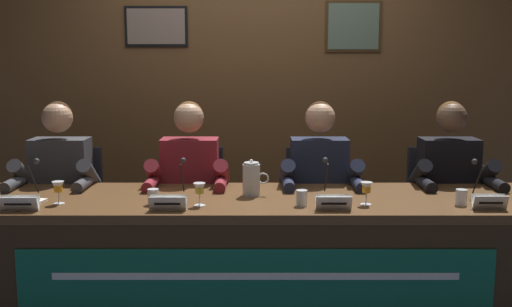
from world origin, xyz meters
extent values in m
cube|color=brown|center=(0.00, 1.50, 1.30)|extent=(4.81, 0.12, 2.60)
cube|color=black|center=(-0.77, 1.44, 1.75)|extent=(0.49, 0.02, 0.31)
cube|color=gray|center=(-0.77, 1.42, 1.75)|extent=(0.45, 0.01, 0.27)
cube|color=#4C3319|center=(0.77, 1.44, 1.75)|extent=(0.43, 0.02, 0.39)
cube|color=slate|center=(0.77, 1.42, 1.75)|extent=(0.39, 0.01, 0.35)
cube|color=brown|center=(0.00, 0.00, 0.71)|extent=(3.61, 0.80, 0.05)
cube|color=#342112|center=(0.00, -0.38, 0.34)|extent=(3.55, 0.04, 0.68)
cube|color=#14664C|center=(0.01, -0.40, 0.34)|extent=(2.43, 0.01, 0.43)
cube|color=white|center=(0.01, -0.41, 0.42)|extent=(2.06, 0.00, 0.04)
cylinder|color=black|center=(-1.24, 0.50, 0.01)|extent=(0.44, 0.44, 0.02)
cylinder|color=black|center=(-1.24, 0.50, 0.23)|extent=(0.05, 0.05, 0.42)
cube|color=#232328|center=(-1.24, 0.50, 0.46)|extent=(0.44, 0.44, 0.03)
cube|color=#232328|center=(-1.24, 0.70, 0.69)|extent=(0.40, 0.05, 0.44)
cylinder|color=black|center=(-1.34, 0.15, 0.24)|extent=(0.10, 0.10, 0.47)
cylinder|color=black|center=(-1.14, 0.15, 0.24)|extent=(0.10, 0.10, 0.47)
cylinder|color=black|center=(-1.34, 0.30, 0.52)|extent=(0.13, 0.34, 0.13)
cylinder|color=black|center=(-1.14, 0.30, 0.52)|extent=(0.13, 0.34, 0.13)
cube|color=#38383D|center=(-1.24, 0.47, 0.76)|extent=(0.36, 0.20, 0.48)
sphere|color=tan|center=(-1.24, 0.45, 1.14)|extent=(0.19, 0.19, 0.19)
sphere|color=#331E0F|center=(-1.24, 0.46, 1.15)|extent=(0.17, 0.17, 0.17)
cylinder|color=#38383D|center=(-1.45, 0.37, 0.78)|extent=(0.09, 0.30, 0.25)
cylinder|color=#38383D|center=(-1.03, 0.37, 0.78)|extent=(0.09, 0.30, 0.25)
cylinder|color=#38383D|center=(-1.45, 0.21, 0.76)|extent=(0.07, 0.24, 0.07)
cylinder|color=#38383D|center=(-1.03, 0.21, 0.76)|extent=(0.07, 0.24, 0.07)
cube|color=white|center=(-1.20, -0.33, 0.77)|extent=(0.20, 0.03, 0.08)
cube|color=white|center=(-1.20, -0.29, 0.77)|extent=(0.20, 0.03, 0.08)
cube|color=black|center=(-1.20, -0.33, 0.77)|extent=(0.14, 0.01, 0.01)
cylinder|color=white|center=(-1.05, -0.16, 0.73)|extent=(0.06, 0.06, 0.00)
cylinder|color=white|center=(-1.05, -0.16, 0.76)|extent=(0.01, 0.01, 0.05)
cone|color=white|center=(-1.05, -0.16, 0.82)|extent=(0.06, 0.06, 0.06)
cylinder|color=orange|center=(-1.05, -0.16, 0.82)|extent=(0.04, 0.04, 0.04)
cylinder|color=black|center=(-1.23, -0.09, 0.74)|extent=(0.06, 0.06, 0.02)
cylinder|color=black|center=(-1.23, -0.03, 0.84)|extent=(0.01, 0.13, 0.18)
sphere|color=#2D2D2D|center=(-1.23, 0.04, 0.93)|extent=(0.03, 0.03, 0.03)
cylinder|color=black|center=(-0.41, 0.50, 0.01)|extent=(0.44, 0.44, 0.02)
cylinder|color=black|center=(-0.41, 0.50, 0.23)|extent=(0.05, 0.05, 0.42)
cube|color=#232328|center=(-0.41, 0.50, 0.46)|extent=(0.44, 0.44, 0.03)
cube|color=#232328|center=(-0.41, 0.70, 0.69)|extent=(0.40, 0.05, 0.44)
cylinder|color=black|center=(-0.51, 0.15, 0.24)|extent=(0.10, 0.10, 0.47)
cylinder|color=black|center=(-0.31, 0.15, 0.24)|extent=(0.10, 0.10, 0.47)
cylinder|color=black|center=(-0.51, 0.30, 0.52)|extent=(0.13, 0.34, 0.13)
cylinder|color=black|center=(-0.31, 0.30, 0.52)|extent=(0.13, 0.34, 0.13)
cube|color=maroon|center=(-0.41, 0.47, 0.76)|extent=(0.36, 0.20, 0.48)
sphere|color=tan|center=(-0.41, 0.45, 1.14)|extent=(0.19, 0.19, 0.19)
sphere|color=#593819|center=(-0.41, 0.46, 1.15)|extent=(0.17, 0.17, 0.17)
cylinder|color=maroon|center=(-0.62, 0.37, 0.78)|extent=(0.09, 0.30, 0.25)
cylinder|color=maroon|center=(-0.20, 0.37, 0.78)|extent=(0.09, 0.30, 0.25)
cylinder|color=maroon|center=(-0.62, 0.21, 0.76)|extent=(0.07, 0.24, 0.07)
cylinder|color=maroon|center=(-0.20, 0.21, 0.76)|extent=(0.07, 0.24, 0.07)
cube|color=white|center=(-0.44, -0.32, 0.77)|extent=(0.19, 0.03, 0.08)
cube|color=white|center=(-0.44, -0.28, 0.77)|extent=(0.19, 0.03, 0.08)
cube|color=black|center=(-0.44, -0.32, 0.77)|extent=(0.13, 0.01, 0.01)
cylinder|color=white|center=(-0.29, -0.20, 0.73)|extent=(0.06, 0.06, 0.00)
cylinder|color=white|center=(-0.29, -0.20, 0.76)|extent=(0.01, 0.01, 0.05)
cone|color=white|center=(-0.29, -0.20, 0.82)|extent=(0.06, 0.06, 0.06)
cylinder|color=yellow|center=(-0.29, -0.20, 0.82)|extent=(0.04, 0.04, 0.04)
cylinder|color=silver|center=(-0.54, -0.17, 0.77)|extent=(0.06, 0.06, 0.08)
cylinder|color=silver|center=(-0.54, -0.17, 0.76)|extent=(0.05, 0.05, 0.05)
cylinder|color=black|center=(-0.41, -0.06, 0.74)|extent=(0.06, 0.06, 0.02)
cylinder|color=black|center=(-0.41, 0.00, 0.84)|extent=(0.01, 0.13, 0.18)
sphere|color=#2D2D2D|center=(-0.41, 0.06, 0.93)|extent=(0.03, 0.03, 0.03)
cylinder|color=black|center=(0.41, 0.50, 0.01)|extent=(0.44, 0.44, 0.02)
cylinder|color=black|center=(0.41, 0.50, 0.23)|extent=(0.05, 0.05, 0.42)
cube|color=#232328|center=(0.41, 0.50, 0.46)|extent=(0.44, 0.44, 0.03)
cube|color=#232328|center=(0.41, 0.70, 0.69)|extent=(0.40, 0.05, 0.44)
cylinder|color=black|center=(0.31, 0.15, 0.24)|extent=(0.10, 0.10, 0.47)
cylinder|color=black|center=(0.51, 0.15, 0.24)|extent=(0.10, 0.10, 0.47)
cylinder|color=black|center=(0.31, 0.30, 0.52)|extent=(0.13, 0.34, 0.13)
cylinder|color=black|center=(0.51, 0.30, 0.52)|extent=(0.13, 0.34, 0.13)
cube|color=#1E2338|center=(0.41, 0.47, 0.76)|extent=(0.36, 0.20, 0.48)
sphere|color=tan|center=(0.41, 0.45, 1.14)|extent=(0.19, 0.19, 0.19)
sphere|color=#331E0F|center=(0.41, 0.46, 1.15)|extent=(0.17, 0.17, 0.17)
cylinder|color=#1E2338|center=(0.20, 0.37, 0.78)|extent=(0.09, 0.30, 0.25)
cylinder|color=#1E2338|center=(0.62, 0.37, 0.78)|extent=(0.09, 0.30, 0.25)
cylinder|color=#1E2338|center=(0.20, 0.21, 0.76)|extent=(0.07, 0.24, 0.07)
cylinder|color=#1E2338|center=(0.62, 0.21, 0.76)|extent=(0.07, 0.24, 0.07)
cube|color=white|center=(0.41, -0.31, 0.77)|extent=(0.18, 0.03, 0.08)
cube|color=white|center=(0.41, -0.28, 0.77)|extent=(0.18, 0.03, 0.08)
cube|color=black|center=(0.41, -0.32, 0.77)|extent=(0.13, 0.01, 0.01)
cylinder|color=white|center=(0.60, -0.18, 0.73)|extent=(0.06, 0.06, 0.00)
cylinder|color=white|center=(0.60, -0.18, 0.76)|extent=(0.01, 0.01, 0.05)
cone|color=white|center=(0.60, -0.18, 0.82)|extent=(0.06, 0.06, 0.06)
cylinder|color=orange|center=(0.60, -0.18, 0.82)|extent=(0.04, 0.04, 0.04)
cylinder|color=silver|center=(0.25, -0.20, 0.77)|extent=(0.06, 0.06, 0.08)
cylinder|color=silver|center=(0.25, -0.20, 0.76)|extent=(0.05, 0.05, 0.05)
cylinder|color=black|center=(0.41, -0.05, 0.74)|extent=(0.06, 0.06, 0.02)
cylinder|color=black|center=(0.41, 0.01, 0.84)|extent=(0.01, 0.13, 0.18)
sphere|color=#2D2D2D|center=(0.41, 0.07, 0.93)|extent=(0.03, 0.03, 0.03)
cylinder|color=black|center=(1.24, 0.50, 0.01)|extent=(0.44, 0.44, 0.02)
cylinder|color=black|center=(1.24, 0.50, 0.23)|extent=(0.05, 0.05, 0.42)
cube|color=#232328|center=(1.24, 0.50, 0.46)|extent=(0.44, 0.44, 0.03)
cube|color=#232328|center=(1.24, 0.70, 0.69)|extent=(0.40, 0.05, 0.44)
cylinder|color=black|center=(1.14, 0.15, 0.24)|extent=(0.10, 0.10, 0.47)
cylinder|color=black|center=(1.34, 0.15, 0.24)|extent=(0.10, 0.10, 0.47)
cylinder|color=black|center=(1.14, 0.30, 0.52)|extent=(0.13, 0.34, 0.13)
cylinder|color=black|center=(1.34, 0.30, 0.52)|extent=(0.13, 0.34, 0.13)
cube|color=black|center=(1.24, 0.47, 0.76)|extent=(0.36, 0.20, 0.48)
sphere|color=brown|center=(1.24, 0.45, 1.14)|extent=(0.19, 0.19, 0.19)
sphere|color=#593819|center=(1.24, 0.46, 1.15)|extent=(0.17, 0.17, 0.17)
cylinder|color=black|center=(1.03, 0.37, 0.78)|extent=(0.09, 0.30, 0.25)
cylinder|color=black|center=(1.45, 0.37, 0.78)|extent=(0.09, 0.30, 0.25)
cylinder|color=black|center=(1.03, 0.21, 0.76)|extent=(0.07, 0.24, 0.07)
cylinder|color=black|center=(1.45, 0.21, 0.76)|extent=(0.07, 0.24, 0.07)
cube|color=white|center=(1.22, -0.30, 0.77)|extent=(0.18, 0.03, 0.08)
cube|color=white|center=(1.22, -0.26, 0.77)|extent=(0.18, 0.03, 0.08)
cube|color=black|center=(1.22, -0.30, 0.77)|extent=(0.12, 0.01, 0.01)
cylinder|color=silver|center=(1.11, -0.18, 0.77)|extent=(0.06, 0.06, 0.08)
cylinder|color=silver|center=(1.11, -0.18, 0.76)|extent=(0.05, 0.05, 0.05)
cylinder|color=black|center=(1.24, -0.10, 0.74)|extent=(0.06, 0.06, 0.02)
cylinder|color=black|center=(1.24, -0.04, 0.84)|extent=(0.01, 0.13, 0.18)
sphere|color=#2D2D2D|center=(1.24, 0.02, 0.93)|extent=(0.03, 0.03, 0.03)
cylinder|color=silver|center=(-0.02, 0.05, 0.82)|extent=(0.10, 0.10, 0.18)
cylinder|color=silver|center=(-0.02, 0.05, 0.92)|extent=(0.09, 0.09, 0.01)
sphere|color=silver|center=(-0.02, 0.05, 0.93)|extent=(0.02, 0.02, 0.02)
torus|color=silver|center=(0.05, 0.05, 0.83)|extent=(0.07, 0.01, 0.07)
cube|color=white|center=(-1.26, -0.13, 0.74)|extent=(0.24, 0.19, 0.01)
camera|label=1|loc=(0.01, -3.28, 1.50)|focal=41.83mm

